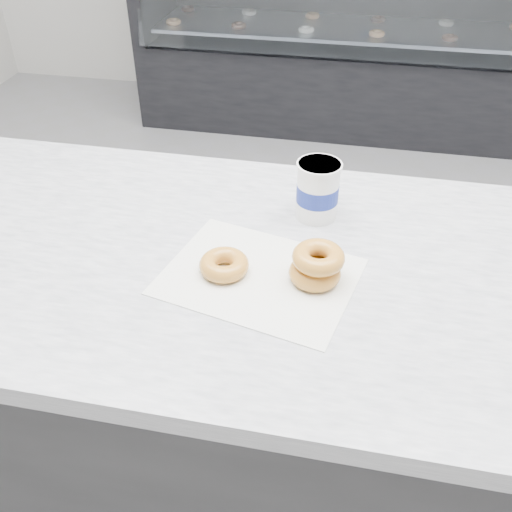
{
  "coord_description": "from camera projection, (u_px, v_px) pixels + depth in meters",
  "views": [
    {
      "loc": [
        0.19,
        -1.44,
        1.57
      ],
      "look_at": [
        0.03,
        -0.65,
        0.94
      ],
      "focal_mm": 40.0,
      "sensor_mm": 36.0,
      "label": 1
    }
  ],
  "objects": [
    {
      "name": "donut_single",
      "position": [
        224.0,
        265.0,
        1.04
      ],
      "size": [
        0.1,
        0.1,
        0.03
      ],
      "primitive_type": "torus",
      "rotation": [
        0.0,
        0.0,
        -0.06
      ],
      "color": "orange",
      "rests_on": "wax_paper"
    },
    {
      "name": "coffee_cup",
      "position": [
        318.0,
        190.0,
        1.17
      ],
      "size": [
        0.11,
        0.11,
        0.12
      ],
      "rotation": [
        0.0,
        0.0,
        0.25
      ],
      "color": "white",
      "rests_on": "counter"
    },
    {
      "name": "display_case",
      "position": [
        342.0,
        43.0,
        3.46
      ],
      "size": [
        2.4,
        0.74,
        1.25
      ],
      "color": "black",
      "rests_on": "ground"
    },
    {
      "name": "wax_paper",
      "position": [
        259.0,
        276.0,
        1.04
      ],
      "size": [
        0.39,
        0.33,
        0.0
      ],
      "primitive_type": "cube",
      "rotation": [
        0.0,
        0.0,
        -0.22
      ],
      "color": "silver",
      "rests_on": "counter"
    },
    {
      "name": "donut_stack",
      "position": [
        317.0,
        265.0,
        1.02
      ],
      "size": [
        0.12,
        0.12,
        0.07
      ],
      "color": "orange",
      "rests_on": "wax_paper"
    },
    {
      "name": "counter",
      "position": [
        249.0,
        406.0,
        1.36
      ],
      "size": [
        3.06,
        0.76,
        0.9
      ],
      "color": "#333335",
      "rests_on": "ground"
    },
    {
      "name": "ground",
      "position": [
        284.0,
        353.0,
        2.1
      ],
      "size": [
        5.0,
        5.0,
        0.0
      ],
      "primitive_type": "plane",
      "color": "gray",
      "rests_on": "ground"
    }
  ]
}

